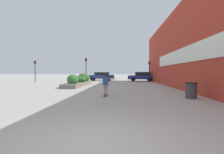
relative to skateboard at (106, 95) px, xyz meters
name	(u,v)px	position (x,y,z in m)	size (l,w,h in m)	color
ground_plane	(96,144)	(0.50, -7.20, -0.07)	(300.00, 300.00, 0.00)	#ADA89E
building_wall_right	(186,45)	(6.16, 3.67, 3.59)	(0.67, 34.89, 7.34)	#B23323
planter_box	(80,81)	(-3.77, 8.74, 0.43)	(1.54, 8.23, 1.37)	slate
skateboard	(106,95)	(0.00, 0.00, 0.00)	(0.26, 0.76, 0.09)	navy
skateboarder	(106,82)	(0.00, 0.00, 0.78)	(1.18, 0.22, 1.26)	tan
trash_bin	(191,91)	(4.86, -0.78, 0.38)	(0.63, 0.63, 0.89)	#38383D
car_leftmost	(142,76)	(4.24, 18.42, 0.73)	(4.42, 1.92, 1.53)	navy
car_center_left	(101,76)	(-2.63, 19.77, 0.73)	(4.58, 2.07, 1.50)	navy
car_center_right	(189,76)	(12.43, 19.88, 0.76)	(4.65, 1.87, 1.59)	silver
traffic_light_left	(86,66)	(-4.50, 15.74, 2.40)	(0.28, 0.30, 3.64)	black
traffic_light_right	(149,68)	(5.08, 15.66, 2.09)	(0.28, 0.30, 3.12)	black
traffic_light_far_left	(35,67)	(-12.45, 15.56, 2.18)	(0.28, 0.30, 3.27)	black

